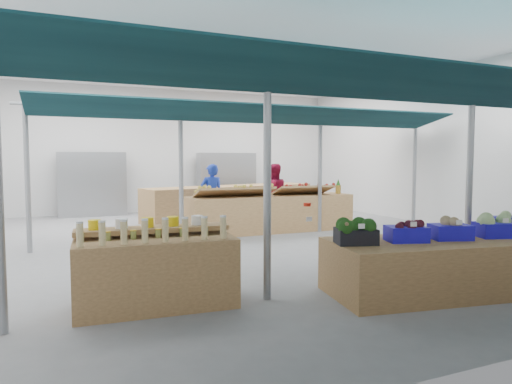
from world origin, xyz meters
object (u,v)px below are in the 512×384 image
veg_counter (462,265)px  vendor_left (212,196)px  bottle_shelf (156,269)px  vendor_right (274,194)px  crate_stack (475,250)px  fruit_counter (271,213)px

veg_counter → vendor_left: bearing=110.6°
bottle_shelf → vendor_right: vendor_right is taller
veg_counter → vendor_right: 6.85m
veg_counter → crate_stack: (1.23, 0.86, -0.06)m
crate_stack → vendor_right: vendor_right is taller
fruit_counter → crate_stack: (1.44, -4.86, -0.15)m
bottle_shelf → crate_stack: (5.21, -0.14, -0.16)m
fruit_counter → vendor_right: vendor_right is taller
fruit_counter → crate_stack: bearing=-73.0°
bottle_shelf → vendor_right: (4.37, 5.82, 0.38)m
fruit_counter → crate_stack: fruit_counter is taller
bottle_shelf → veg_counter: bearing=-10.3°
veg_counter → fruit_counter: 5.73m
fruit_counter → vendor_left: 1.67m
fruit_counter → vendor_right: bearing=61.9°
vendor_right → veg_counter: bearing=87.2°
vendor_right → fruit_counter: bearing=61.9°
bottle_shelf → vendor_left: vendor_left is taller
vendor_right → bottle_shelf: bearing=53.6°
crate_stack → vendor_right: (-0.84, 5.96, 0.54)m
crate_stack → fruit_counter: bearing=106.5°
bottle_shelf → crate_stack: bottle_shelf is taller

